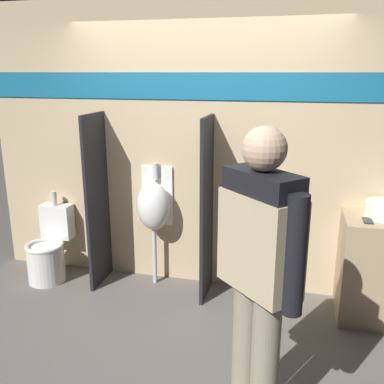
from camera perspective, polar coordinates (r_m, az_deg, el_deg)
ground_plane at (r=3.97m, az=-0.60°, el=-15.43°), size 16.00×16.00×0.00m
display_wall at (r=4.04m, az=1.45°, el=5.85°), size 4.33×0.07×2.70m
cell_phone at (r=3.71m, az=22.38°, el=-3.55°), size 0.07×0.14×0.01m
divider_near_counter at (r=4.24m, az=-12.52°, el=-1.23°), size 0.03×0.46×1.69m
divider_mid at (r=3.89m, az=1.96°, el=-2.35°), size 0.03×0.46×1.69m
urinal_near_counter at (r=4.14m, az=-5.11°, el=-1.88°), size 0.33×0.27×1.21m
urinal_far at (r=3.94m, az=10.00°, el=-2.98°), size 0.33×0.27×1.21m
toilet at (r=4.63m, az=-18.54°, el=-7.47°), size 0.38×0.54×0.88m
person_in_vest at (r=2.42m, az=8.95°, el=-9.27°), size 0.50×0.49×1.79m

